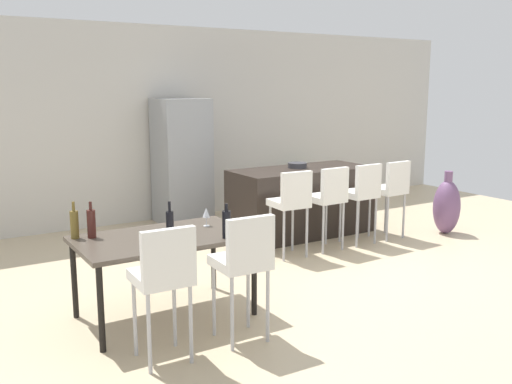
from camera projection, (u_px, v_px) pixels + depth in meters
name	position (u px, v px, depth m)	size (l,w,h in m)	color
ground_plane	(327.00, 260.00, 6.71)	(10.00, 10.00, 0.00)	#C6B28E
back_wall	(206.00, 122.00, 9.01)	(10.00, 0.12, 2.90)	beige
kitchen_island	(301.00, 202.00, 7.80)	(1.95, 0.84, 0.92)	black
bar_chair_left	(291.00, 200.00, 6.70)	(0.42, 0.42, 1.05)	white
bar_chair_middle	(329.00, 195.00, 6.99)	(0.41, 0.41, 1.05)	white
bar_chair_right	(362.00, 191.00, 7.28)	(0.41, 0.41, 1.05)	white
bar_chair_far	(391.00, 187.00, 7.55)	(0.42, 0.42, 1.05)	white
dining_table	(164.00, 243.00, 4.97)	(1.50, 0.90, 0.74)	#4C4238
dining_chair_near	(164.00, 273.00, 4.11)	(0.41, 0.41, 1.05)	white
dining_chair_far	(244.00, 258.00, 4.46)	(0.41, 0.41, 1.05)	white
wine_bottle_corner	(170.00, 226.00, 4.75)	(0.07, 0.07, 0.34)	black
wine_bottle_middle	(74.00, 224.00, 4.86)	(0.07, 0.07, 0.32)	brown
wine_bottle_left	(91.00, 223.00, 4.87)	(0.07, 0.07, 0.32)	#471E19
wine_bottle_end	(227.00, 224.00, 4.86)	(0.08, 0.08, 0.30)	black
wine_glass_right	(206.00, 213.00, 5.28)	(0.07, 0.07, 0.17)	silver
refrigerator	(182.00, 161.00, 8.41)	(0.72, 0.68, 1.84)	#939699
fruit_bowl	(297.00, 165.00, 7.75)	(0.26, 0.26, 0.07)	#333338
floor_vase	(447.00, 207.00, 7.86)	(0.37, 0.37, 0.87)	#704C75
potted_plant	(305.00, 185.00, 9.69)	(0.41, 0.41, 0.61)	#38383D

